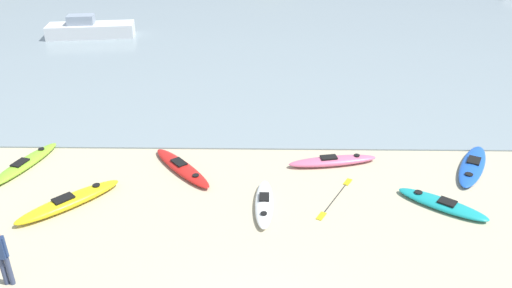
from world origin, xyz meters
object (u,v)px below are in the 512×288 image
kayak_on_sand_6 (69,201)px  person_near_foreground (2,254)px  kayak_on_sand_3 (24,164)px  loose_paddle (335,198)px  moored_boat_2 (90,29)px  kayak_on_sand_0 (473,166)px  kayak_on_sand_2 (333,161)px  kayak_on_sand_1 (182,167)px  kayak_on_sand_4 (442,204)px  kayak_on_sand_5 (264,203)px

kayak_on_sand_6 → person_near_foreground: bearing=-94.6°
kayak_on_sand_6 → kayak_on_sand_3: bearing=135.8°
person_near_foreground → loose_paddle: 9.77m
moored_boat_2 → kayak_on_sand_3: bearing=-79.8°
kayak_on_sand_0 → kayak_on_sand_6: kayak_on_sand_6 is taller
kayak_on_sand_2 → kayak_on_sand_6: bearing=-162.0°
kayak_on_sand_2 → loose_paddle: size_ratio=1.33×
kayak_on_sand_1 → kayak_on_sand_6: 3.97m
kayak_on_sand_4 → kayak_on_sand_6: 11.83m
kayak_on_sand_1 → kayak_on_sand_3: size_ratio=0.90×
moored_boat_2 → person_near_foreground: bearing=-77.2°
person_near_foreground → loose_paddle: size_ratio=0.67×
kayak_on_sand_0 → kayak_on_sand_4: 3.15m
person_near_foreground → kayak_on_sand_1: bearing=59.1°
kayak_on_sand_2 → kayak_on_sand_4: 4.16m
person_near_foreground → loose_paddle: bearing=25.1°
kayak_on_sand_5 → kayak_on_sand_6: size_ratio=0.90×
kayak_on_sand_4 → loose_paddle: bearing=172.1°
kayak_on_sand_1 → kayak_on_sand_2: size_ratio=0.95×
kayak_on_sand_1 → kayak_on_sand_6: kayak_on_sand_6 is taller
kayak_on_sand_0 → kayak_on_sand_2: size_ratio=1.01×
moored_boat_2 → loose_paddle: (14.34, -20.20, -0.57)m
kayak_on_sand_1 → kayak_on_sand_3: kayak_on_sand_3 is taller
kayak_on_sand_6 → moored_boat_2: moored_boat_2 is taller
person_near_foreground → moored_boat_2: 24.94m
kayak_on_sand_5 → kayak_on_sand_6: 6.20m
kayak_on_sand_3 → moored_boat_2: size_ratio=0.59×
kayak_on_sand_0 → kayak_on_sand_5: bearing=-161.1°
kayak_on_sand_0 → kayak_on_sand_5: size_ratio=1.24×
kayak_on_sand_5 → loose_paddle: (2.32, 0.51, -0.12)m
kayak_on_sand_5 → person_near_foreground: person_near_foreground is taller
kayak_on_sand_3 → person_near_foreground: size_ratio=2.11×
kayak_on_sand_2 → kayak_on_sand_6: size_ratio=1.11×
kayak_on_sand_1 → kayak_on_sand_6: (-3.23, -2.31, 0.04)m
kayak_on_sand_1 → kayak_on_sand_2: 5.50m
kayak_on_sand_0 → kayak_on_sand_6: (-13.73, -2.61, 0.04)m
kayak_on_sand_0 → kayak_on_sand_3: (-16.24, -0.16, 0.01)m
moored_boat_2 → kayak_on_sand_2: bearing=-51.0°
kayak_on_sand_1 → kayak_on_sand_2: bearing=5.5°
kayak_on_sand_5 → person_near_foreground: size_ratio=1.63×
kayak_on_sand_3 → kayak_on_sand_6: kayak_on_sand_6 is taller
loose_paddle → kayak_on_sand_6: bearing=-176.3°
kayak_on_sand_0 → loose_paddle: bearing=-158.4°
kayak_on_sand_6 → kayak_on_sand_1: bearing=35.5°
kayak_on_sand_4 → kayak_on_sand_5: kayak_on_sand_5 is taller
kayak_on_sand_2 → loose_paddle: 2.30m
kayak_on_sand_1 → person_near_foreground: (-3.52, -5.88, 0.84)m
kayak_on_sand_2 → kayak_on_sand_5: size_ratio=1.22×
loose_paddle → kayak_on_sand_3: bearing=170.2°
kayak_on_sand_0 → kayak_on_sand_1: kayak_on_sand_1 is taller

